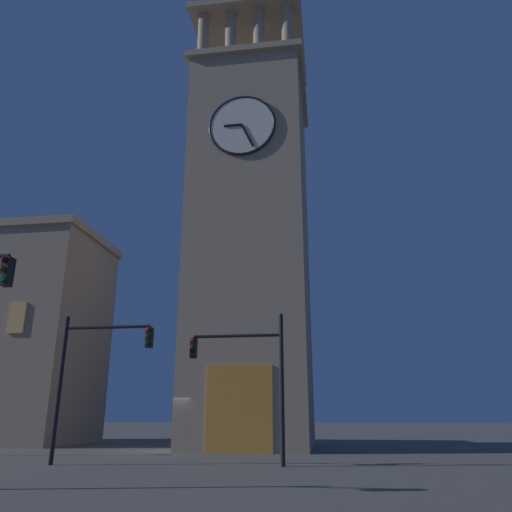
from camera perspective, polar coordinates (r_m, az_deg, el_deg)
ground_plane at (r=26.28m, az=-10.11°, el=-21.33°), size 200.00×200.00×0.00m
clocktower at (r=30.26m, az=-0.38°, el=1.70°), size 7.11×8.92×29.79m
traffic_signal_near at (r=18.56m, az=-0.69°, el=-12.65°), size 3.51×0.41×5.31m
traffic_signal_mid at (r=19.79m, az=-18.45°, el=-11.63°), size 3.54×0.41×5.32m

